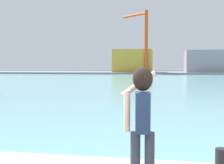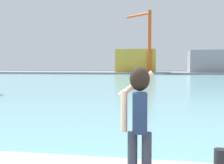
# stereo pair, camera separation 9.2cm
# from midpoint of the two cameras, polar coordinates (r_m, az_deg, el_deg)

# --- Properties ---
(ground_plane) EXTENTS (220.00, 220.00, 0.00)m
(ground_plane) POSITION_cam_midpoint_polar(r_m,az_deg,el_deg) (53.67, 9.23, 0.41)
(ground_plane) COLOR #334751
(harbor_water) EXTENTS (140.00, 100.00, 0.02)m
(harbor_water) POSITION_cam_midpoint_polar(r_m,az_deg,el_deg) (55.67, 9.26, 0.52)
(harbor_water) COLOR #6BA8B2
(harbor_water) RESTS_ON ground_plane
(far_shore_dock) EXTENTS (140.00, 20.00, 0.53)m
(far_shore_dock) POSITION_cam_midpoint_polar(r_m,az_deg,el_deg) (95.64, 9.57, 1.72)
(far_shore_dock) COLOR gray
(far_shore_dock) RESTS_ON ground_plane
(person_photographer) EXTENTS (0.53, 0.55, 1.74)m
(person_photographer) POSITION_cam_midpoint_polar(r_m,az_deg,el_deg) (4.27, 5.03, -6.17)
(person_photographer) COLOR #2D3342
(person_photographer) RESTS_ON quay_promenade
(harbor_bollard) EXTENTS (0.23, 0.23, 0.33)m
(harbor_bollard) POSITION_cam_midpoint_polar(r_m,az_deg,el_deg) (5.64, 19.59, -13.41)
(harbor_bollard) COLOR black
(harbor_bollard) RESTS_ON quay_promenade
(warehouse_left) EXTENTS (11.73, 8.52, 6.88)m
(warehouse_left) POSITION_cam_midpoint_polar(r_m,az_deg,el_deg) (93.26, 3.94, 4.00)
(warehouse_left) COLOR gold
(warehouse_left) RESTS_ON far_shore_dock
(warehouse_right) EXTENTS (12.74, 13.73, 6.48)m
(warehouse_right) POSITION_cam_midpoint_polar(r_m,az_deg,el_deg) (96.57, 17.39, 3.71)
(warehouse_right) COLOR gray
(warehouse_right) RESTS_ON far_shore_dock
(port_crane) EXTENTS (8.10, 7.40, 17.91)m
(port_crane) POSITION_cam_midpoint_polar(r_m,az_deg,el_deg) (89.40, 5.96, 8.69)
(port_crane) COLOR #D84C19
(port_crane) RESTS_ON far_shore_dock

